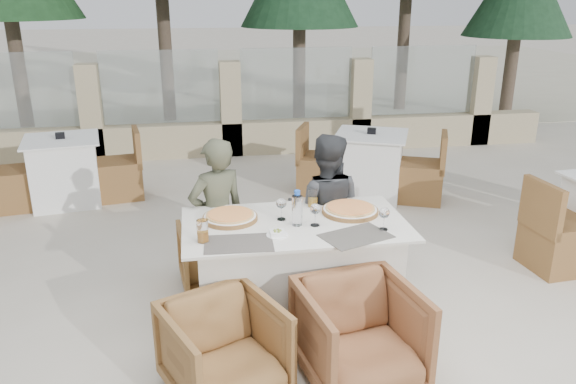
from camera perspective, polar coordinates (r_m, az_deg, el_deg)
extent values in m
plane|color=beige|center=(4.27, -0.55, -13.33)|extent=(80.00, 80.00, 0.00)
cube|color=beige|center=(17.71, -8.03, 11.73)|extent=(30.00, 16.00, 0.01)
cube|color=#57504A|center=(3.70, -5.03, -5.22)|extent=(0.47, 0.33, 0.00)
cube|color=#544F48|center=(3.82, 6.92, -4.46)|extent=(0.53, 0.44, 0.00)
cylinder|color=orange|center=(4.08, -5.90, -2.49)|extent=(0.44, 0.44, 0.05)
cylinder|color=#F05920|center=(4.21, 6.32, -1.77)|extent=(0.53, 0.53, 0.05)
cylinder|color=#BDE0F8|center=(3.93, 0.93, -1.61)|extent=(0.08, 0.08, 0.26)
cylinder|color=orange|center=(3.73, -8.67, -3.94)|extent=(0.09, 0.09, 0.15)
cylinder|color=gold|center=(4.30, 2.53, -0.57)|extent=(0.09, 0.09, 0.15)
imported|color=olive|center=(4.71, -7.38, -6.46)|extent=(0.63, 0.65, 0.54)
imported|color=brown|center=(4.81, 3.11, -5.47)|extent=(0.65, 0.66, 0.58)
imported|color=brown|center=(3.51, -6.50, -15.73)|extent=(0.85, 0.86, 0.60)
imported|color=brown|center=(3.61, 7.29, -14.20)|extent=(0.80, 0.82, 0.65)
imported|color=#484B36|center=(4.45, -7.18, -2.68)|extent=(0.56, 0.47, 1.30)
imported|color=#36383B|center=(4.57, 3.79, -1.99)|extent=(0.75, 0.66, 1.29)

